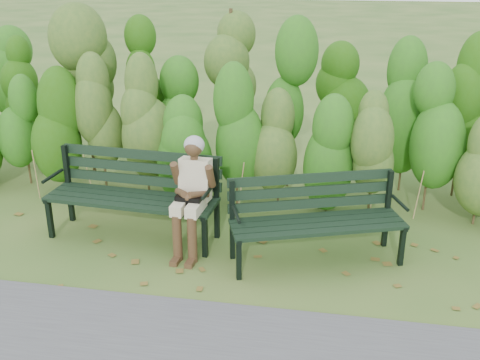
# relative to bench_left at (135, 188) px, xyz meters

# --- Properties ---
(ground) EXTENTS (80.00, 80.00, 0.00)m
(ground) POSITION_rel_bench_left_xyz_m (1.22, -0.31, -0.58)
(ground) COLOR #2E571D
(hedge_band) EXTENTS (11.04, 1.67, 2.42)m
(hedge_band) POSITION_rel_bench_left_xyz_m (1.22, 1.55, 0.68)
(hedge_band) COLOR #47381E
(hedge_band) RESTS_ON ground
(leaf_litter) EXTENTS (5.91, 2.16, 0.01)m
(leaf_litter) POSITION_rel_bench_left_xyz_m (1.33, -0.37, -0.57)
(leaf_litter) COLOR brown
(leaf_litter) RESTS_ON ground
(bench_left) EXTENTS (2.00, 0.77, 0.98)m
(bench_left) POSITION_rel_bench_left_xyz_m (0.00, 0.00, 0.00)
(bench_left) COLOR black
(bench_left) RESTS_ON ground
(bench_right) EXTENTS (1.91, 1.16, 0.91)m
(bench_right) POSITION_rel_bench_left_xyz_m (2.07, -0.21, -0.04)
(bench_right) COLOR black
(bench_right) RESTS_ON ground
(seated_woman) EXTENTS (0.49, 0.71, 1.28)m
(seated_woman) POSITION_rel_bench_left_xyz_m (0.74, -0.25, 0.16)
(seated_woman) COLOR beige
(seated_woman) RESTS_ON ground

